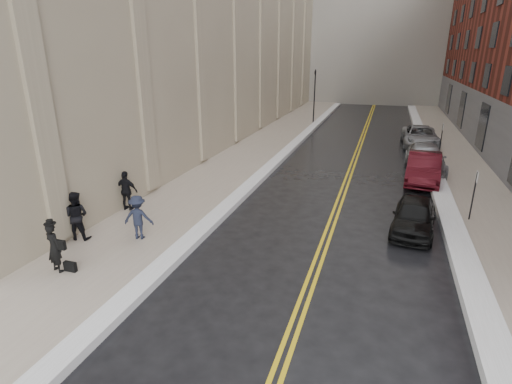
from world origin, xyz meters
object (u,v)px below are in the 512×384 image
Objects in this scene: car_maroon at (424,168)px; pedestrian_a at (76,216)px; pedestrian_c at (127,191)px; car_black at (414,216)px; car_silver_near at (425,158)px; pedestrian_main at (54,248)px; pedestrian_b at (138,217)px; car_silver_far at (420,136)px.

pedestrian_a is (-12.61, -11.83, 0.28)m from car_maroon.
pedestrian_a reaches higher than pedestrian_c.
car_black is 9.38m from car_silver_near.
pedestrian_main is 3.07m from pedestrian_b.
car_maroon is 2.74× the size of pedestrian_c.
car_maroon is 2.87× the size of pedestrian_b.
car_silver_far is (1.15, 16.46, 0.09)m from car_black.
pedestrian_a is (-11.83, -4.85, 0.41)m from car_black.
car_silver_far is (0.37, 9.48, -0.05)m from car_maroon.
pedestrian_b reaches higher than car_black.
car_silver_far is 26.32m from pedestrian_main.
pedestrian_b is at bearing 128.39° from pedestrian_c.
pedestrian_c is at bearing -101.74° from pedestrian_a.
car_silver_far is 23.27m from pedestrian_b.
car_maroon is at bearing 90.03° from car_black.
pedestrian_main is at bearing -140.82° from car_black.
pedestrian_c is (0.00, 3.05, -0.04)m from pedestrian_a.
pedestrian_c is at bearing -127.41° from car_silver_far.
car_maroon is 0.89× the size of car_silver_far.
car_silver_near is 20.16m from pedestrian_main.
car_black is at bearing -91.49° from car_maroon.
pedestrian_c reaches higher than pedestrian_main.
car_black is 0.80× the size of car_maroon.
pedestrian_main is at bearing 55.05° from pedestrian_b.
car_silver_near reaches higher than car_black.
car_black is at bearing -133.34° from pedestrian_main.
pedestrian_b is (-10.49, -11.10, 0.20)m from car_maroon.
pedestrian_a reaches higher than car_black.
car_silver_near is 3.26× the size of pedestrian_main.
pedestrian_c is (-12.61, -8.78, 0.24)m from car_maroon.
car_black is 11.98m from pedestrian_c.
pedestrian_c is at bearing -65.23° from pedestrian_main.
car_silver_near is at bearing 88.91° from car_maroon.
car_silver_far reaches higher than car_black.
pedestrian_a is 1.05× the size of pedestrian_c.
car_black is at bearing -96.26° from car_silver_near.
car_silver_far is 3.20× the size of pedestrian_b.
pedestrian_main is 2.35m from pedestrian_a.
pedestrian_b reaches higher than car_silver_far.
pedestrian_b is at bearing -150.60° from car_black.
pedestrian_b reaches higher than pedestrian_main.
pedestrian_a is at bearing -51.01° from pedestrian_main.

